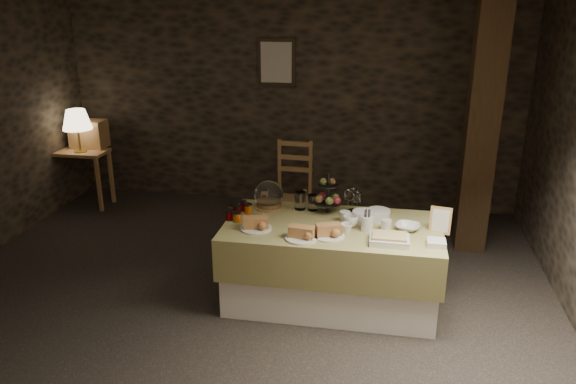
% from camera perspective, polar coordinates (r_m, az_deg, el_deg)
% --- Properties ---
extents(ground_plane, '(5.50, 5.00, 0.01)m').
position_cam_1_polar(ground_plane, '(5.02, -5.02, -10.73)').
color(ground_plane, black).
rests_on(ground_plane, ground).
extents(room_shell, '(5.52, 5.02, 2.60)m').
position_cam_1_polar(room_shell, '(4.44, -5.62, 6.95)').
color(room_shell, black).
rests_on(room_shell, ground).
extents(buffet_table, '(1.79, 0.95, 0.71)m').
position_cam_1_polar(buffet_table, '(4.80, 4.45, -6.68)').
color(buffet_table, white).
rests_on(buffet_table, ground_plane).
extents(console_table, '(0.66, 0.38, 0.71)m').
position_cam_1_polar(console_table, '(7.35, -20.34, 2.99)').
color(console_table, olive).
rests_on(console_table, ground_plane).
extents(table_lamp, '(0.34, 0.34, 0.52)m').
position_cam_1_polar(table_lamp, '(7.16, -20.68, 6.85)').
color(table_lamp, gold).
rests_on(table_lamp, console_table).
extents(wine_rack, '(0.42, 0.26, 0.34)m').
position_cam_1_polar(wine_rack, '(7.40, -19.59, 5.60)').
color(wine_rack, olive).
rests_on(wine_rack, console_table).
extents(chair, '(0.45, 0.43, 0.72)m').
position_cam_1_polar(chair, '(6.52, 0.48, 0.64)').
color(chair, olive).
rests_on(chair, ground_plane).
extents(timber_column, '(0.30, 0.30, 2.60)m').
position_cam_1_polar(timber_column, '(5.85, 19.08, 6.43)').
color(timber_column, black).
rests_on(timber_column, ground_plane).
extents(framed_picture, '(0.45, 0.04, 0.55)m').
position_cam_1_polar(framed_picture, '(6.81, -1.17, 13.04)').
color(framed_picture, '#2E2418').
rests_on(framed_picture, room_shell).
extents(plate_stack_a, '(0.19, 0.19, 0.10)m').
position_cam_1_polar(plate_stack_a, '(4.73, 7.69, -2.52)').
color(plate_stack_a, silver).
rests_on(plate_stack_a, buffet_table).
extents(plate_stack_b, '(0.20, 0.20, 0.08)m').
position_cam_1_polar(plate_stack_b, '(4.82, 9.16, -2.27)').
color(plate_stack_b, silver).
rests_on(plate_stack_b, buffet_table).
extents(cutlery_holder, '(0.10, 0.10, 0.12)m').
position_cam_1_polar(cutlery_holder, '(4.57, 8.02, -3.20)').
color(cutlery_holder, silver).
rests_on(cutlery_holder, buffet_table).
extents(cup_a, '(0.16, 0.16, 0.10)m').
position_cam_1_polar(cup_a, '(4.63, 6.34, -2.98)').
color(cup_a, silver).
rests_on(cup_a, buffet_table).
extents(cup_b, '(0.10, 0.10, 0.09)m').
position_cam_1_polar(cup_b, '(4.49, 5.92, -3.74)').
color(cup_b, silver).
rests_on(cup_b, buffet_table).
extents(mug_c, '(0.09, 0.09, 0.09)m').
position_cam_1_polar(mug_c, '(4.72, 5.81, -2.53)').
color(mug_c, silver).
rests_on(mug_c, buffet_table).
extents(mug_d, '(0.08, 0.08, 0.09)m').
position_cam_1_polar(mug_d, '(4.61, 9.94, -3.32)').
color(mug_d, silver).
rests_on(mug_d, buffet_table).
extents(bowl, '(0.23, 0.23, 0.05)m').
position_cam_1_polar(bowl, '(4.66, 12.05, -3.49)').
color(bowl, silver).
rests_on(bowl, buffet_table).
extents(cake_dome, '(0.26, 0.26, 0.26)m').
position_cam_1_polar(cake_dome, '(5.00, -1.96, -0.45)').
color(cake_dome, olive).
rests_on(cake_dome, buffet_table).
extents(fruit_stand, '(0.25, 0.25, 0.35)m').
position_cam_1_polar(fruit_stand, '(4.88, 4.10, -0.59)').
color(fruit_stand, black).
rests_on(fruit_stand, buffet_table).
extents(bread_platter_left, '(0.26, 0.26, 0.11)m').
position_cam_1_polar(bread_platter_left, '(4.57, -3.27, -3.32)').
color(bread_platter_left, silver).
rests_on(bread_platter_left, buffet_table).
extents(bread_platter_center, '(0.26, 0.26, 0.11)m').
position_cam_1_polar(bread_platter_center, '(4.39, 1.38, -4.30)').
color(bread_platter_center, silver).
rests_on(bread_platter_center, buffet_table).
extents(bread_platter_right, '(0.26, 0.26, 0.11)m').
position_cam_1_polar(bread_platter_right, '(4.44, 4.13, -4.05)').
color(bread_platter_right, silver).
rests_on(bread_platter_right, buffet_table).
extents(jam_jars, '(0.20, 0.32, 0.07)m').
position_cam_1_polar(jam_jars, '(4.86, -5.11, -1.99)').
color(jam_jars, '#5D0307').
rests_on(jam_jars, buffet_table).
extents(tart_dish, '(0.30, 0.22, 0.07)m').
position_cam_1_polar(tart_dish, '(4.39, 10.26, -4.73)').
color(tart_dish, silver).
rests_on(tart_dish, buffet_table).
extents(square_dish, '(0.14, 0.14, 0.04)m').
position_cam_1_polar(square_dish, '(4.43, 14.83, -5.02)').
color(square_dish, silver).
rests_on(square_dish, buffet_table).
extents(menu_frame, '(0.18, 0.10, 0.22)m').
position_cam_1_polar(menu_frame, '(4.68, 15.23, -2.80)').
color(menu_frame, olive).
rests_on(menu_frame, buffet_table).
extents(storage_jar_a, '(0.10, 0.10, 0.16)m').
position_cam_1_polar(storage_jar_a, '(4.97, 1.25, -0.87)').
color(storage_jar_a, white).
rests_on(storage_jar_a, buffet_table).
extents(storage_jar_b, '(0.09, 0.09, 0.14)m').
position_cam_1_polar(storage_jar_b, '(4.96, 2.55, -1.07)').
color(storage_jar_b, white).
rests_on(storage_jar_b, buffet_table).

